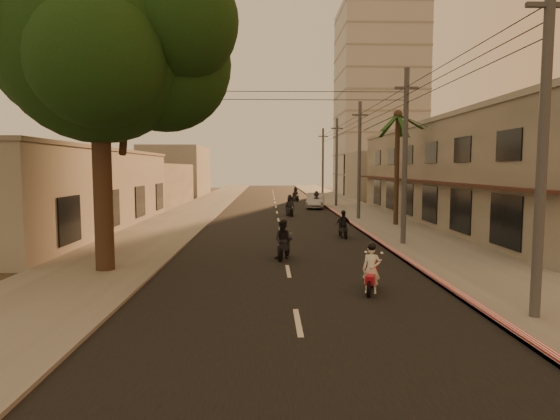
# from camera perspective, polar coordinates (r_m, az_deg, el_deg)

# --- Properties ---
(ground) EXTENTS (160.00, 160.00, 0.00)m
(ground) POSITION_cam_1_polar(r_m,az_deg,el_deg) (16.27, 1.31, -9.05)
(ground) COLOR #383023
(ground) RESTS_ON ground
(road) EXTENTS (10.00, 140.00, 0.02)m
(road) POSITION_cam_1_polar(r_m,az_deg,el_deg) (35.99, -0.21, -1.20)
(road) COLOR black
(road) RESTS_ON ground
(sidewalk_right) EXTENTS (5.00, 140.00, 0.12)m
(sidewalk_right) POSITION_cam_1_polar(r_m,az_deg,el_deg) (36.91, 11.52, -1.07)
(sidewalk_right) COLOR slate
(sidewalk_right) RESTS_ON ground
(sidewalk_left) EXTENTS (5.00, 140.00, 0.12)m
(sidewalk_left) POSITION_cam_1_polar(r_m,az_deg,el_deg) (36.60, -12.03, -1.13)
(sidewalk_left) COLOR slate
(sidewalk_left) RESTS_ON ground
(curb_stripe) EXTENTS (0.20, 60.00, 0.20)m
(curb_stripe) POSITION_cam_1_polar(r_m,az_deg,el_deg) (31.55, 9.29, -2.00)
(curb_stripe) COLOR red
(curb_stripe) RESTS_ON ground
(shophouse_row) EXTENTS (8.80, 34.20, 7.30)m
(shophouse_row) POSITION_cam_1_polar(r_m,az_deg,el_deg) (36.82, 22.19, 4.24)
(shophouse_row) COLOR gray
(shophouse_row) RESTS_ON ground
(left_building) EXTENTS (8.20, 24.20, 5.20)m
(left_building) POSITION_cam_1_polar(r_m,az_deg,el_deg) (32.59, -25.38, 2.20)
(left_building) COLOR gray
(left_building) RESTS_ON ground
(distant_tower) EXTENTS (12.10, 12.10, 28.00)m
(distant_tower) POSITION_cam_1_polar(r_m,az_deg,el_deg) (74.36, 11.92, 12.78)
(distant_tower) COLOR #B7B5B2
(distant_tower) RESTS_ON ground
(broadleaf_tree) EXTENTS (9.60, 8.70, 12.10)m
(broadleaf_tree) POSITION_cam_1_polar(r_m,az_deg,el_deg) (19.36, -20.02, 18.24)
(broadleaf_tree) COLOR black
(broadleaf_tree) RESTS_ON ground
(palm_tree) EXTENTS (5.00, 5.00, 8.20)m
(palm_tree) POSITION_cam_1_polar(r_m,az_deg,el_deg) (33.09, 14.17, 10.47)
(palm_tree) COLOR black
(palm_tree) RESTS_ON ground
(utility_poles) EXTENTS (1.20, 48.26, 9.00)m
(utility_poles) POSITION_cam_1_polar(r_m,az_deg,el_deg) (36.52, 9.69, 9.07)
(utility_poles) COLOR #38383A
(utility_poles) RESTS_ON ground
(filler_right) EXTENTS (8.00, 14.00, 6.00)m
(filler_right) POSITION_cam_1_polar(r_m,az_deg,el_deg) (62.53, 12.26, 4.12)
(filler_right) COLOR gray
(filler_right) RESTS_ON ground
(filler_left_near) EXTENTS (8.00, 14.00, 4.40)m
(filler_left_near) POSITION_cam_1_polar(r_m,az_deg,el_deg) (51.52, -16.34, 2.95)
(filler_left_near) COLOR gray
(filler_left_near) RESTS_ON ground
(filler_left_far) EXTENTS (8.00, 14.00, 7.00)m
(filler_left_far) POSITION_cam_1_polar(r_m,az_deg,el_deg) (69.04, -12.52, 4.62)
(filler_left_far) COLOR gray
(filler_left_far) RESTS_ON ground
(scooter_red) EXTENTS (0.89, 1.62, 1.65)m
(scooter_red) POSITION_cam_1_polar(r_m,az_deg,el_deg) (15.28, 11.10, -7.24)
(scooter_red) COLOR black
(scooter_red) RESTS_ON ground
(scooter_mid_a) EXTENTS (1.15, 1.79, 1.80)m
(scooter_mid_a) POSITION_cam_1_polar(r_m,az_deg,el_deg) (20.45, 0.45, -3.78)
(scooter_mid_a) COLOR black
(scooter_mid_a) RESTS_ON ground
(scooter_mid_b) EXTENTS (0.97, 1.64, 1.60)m
(scooter_mid_b) POSITION_cam_1_polar(r_m,az_deg,el_deg) (26.93, 7.71, -1.87)
(scooter_mid_b) COLOR black
(scooter_mid_b) RESTS_ON ground
(scooter_far_a) EXTENTS (1.08, 1.80, 1.80)m
(scooter_far_a) POSITION_cam_1_polar(r_m,az_deg,el_deg) (38.70, 1.19, 0.44)
(scooter_far_a) COLOR black
(scooter_far_a) RESTS_ON ground
(scooter_far_b) EXTENTS (1.39, 1.80, 1.80)m
(scooter_far_b) POSITION_cam_1_polar(r_m,az_deg,el_deg) (45.01, 4.46, 1.10)
(scooter_far_b) COLOR black
(scooter_far_b) RESTS_ON ground
(parked_car) EXTENTS (2.99, 5.13, 1.53)m
(parked_car) POSITION_cam_1_polar(r_m,az_deg,el_deg) (46.35, 4.36, 1.14)
(parked_car) COLOR #9A9CA2
(parked_car) RESTS_ON ground
(scooter_far_c) EXTENTS (1.18, 1.65, 1.73)m
(scooter_far_c) POSITION_cam_1_polar(r_m,az_deg,el_deg) (55.95, 1.90, 1.87)
(scooter_far_c) COLOR black
(scooter_far_c) RESTS_ON ground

